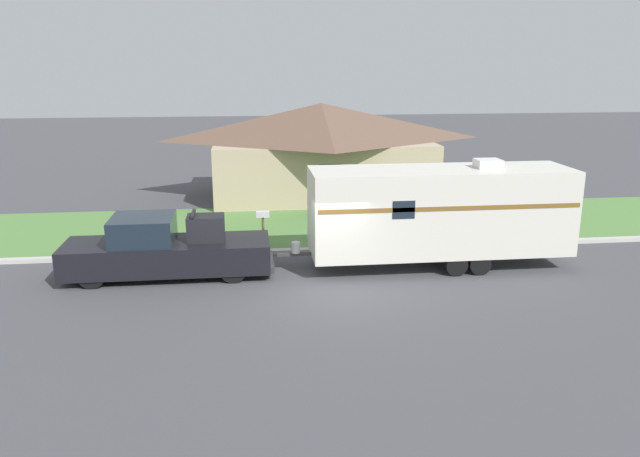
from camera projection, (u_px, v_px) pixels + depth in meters
name	position (u px, v px, depth m)	size (l,w,h in m)	color
ground_plane	(330.00, 289.00, 18.64)	(120.00, 120.00, 0.00)	#47474C
curb_strip	(316.00, 250.00, 22.22)	(80.00, 0.30, 0.14)	beige
lawn_strip	(306.00, 225.00, 25.73)	(80.00, 7.00, 0.03)	#568442
house_across_street	(321.00, 148.00, 30.95)	(11.33, 6.95, 4.59)	tan
pickup_truck	(166.00, 250.00, 19.56)	(6.49, 2.03, 2.05)	black
travel_trailer	(440.00, 211.00, 20.31)	(9.56, 2.40, 3.54)	black
mailbox	(263.00, 219.00, 22.63)	(0.48, 0.20, 1.33)	brown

